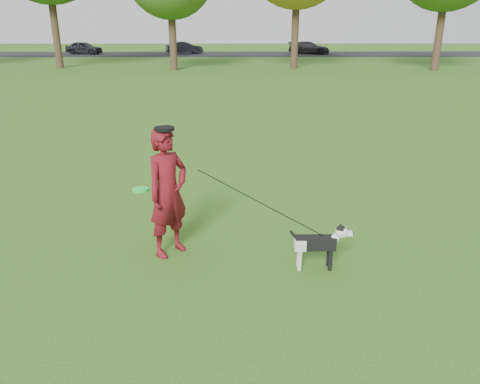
{
  "coord_description": "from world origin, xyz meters",
  "views": [
    {
      "loc": [
        -0.01,
        -6.19,
        3.21
      ],
      "look_at": [
        0.05,
        -0.12,
        0.95
      ],
      "focal_mm": 35.0,
      "sensor_mm": 36.0,
      "label": 1
    }
  ],
  "objects_px": {
    "dog": "(320,242)",
    "man": "(168,193)",
    "car_right": "(309,48)",
    "car_mid": "(184,48)",
    "car_left": "(84,48)"
  },
  "relations": [
    {
      "from": "dog",
      "to": "man",
      "type": "bearing_deg",
      "value": 166.72
    },
    {
      "from": "man",
      "to": "car_right",
      "type": "distance_m",
      "value": 40.87
    },
    {
      "from": "car_mid",
      "to": "car_right",
      "type": "distance_m",
      "value": 11.83
    },
    {
      "from": "dog",
      "to": "car_mid",
      "type": "distance_m",
      "value": 41.0
    },
    {
      "from": "man",
      "to": "car_left",
      "type": "relative_size",
      "value": 0.55
    },
    {
      "from": "man",
      "to": "dog",
      "type": "relative_size",
      "value": 2.15
    },
    {
      "from": "dog",
      "to": "car_left",
      "type": "xyz_separation_m",
      "value": [
        -15.36,
        40.57,
        0.2
      ]
    },
    {
      "from": "man",
      "to": "dog",
      "type": "height_order",
      "value": "man"
    },
    {
      "from": "dog",
      "to": "car_mid",
      "type": "height_order",
      "value": "car_mid"
    },
    {
      "from": "man",
      "to": "car_left",
      "type": "xyz_separation_m",
      "value": [
        -13.28,
        40.08,
        -0.33
      ]
    },
    {
      "from": "car_right",
      "to": "car_mid",
      "type": "bearing_deg",
      "value": 108.13
    },
    {
      "from": "car_left",
      "to": "car_mid",
      "type": "relative_size",
      "value": 0.99
    },
    {
      "from": "man",
      "to": "car_left",
      "type": "distance_m",
      "value": 42.22
    },
    {
      "from": "car_mid",
      "to": "car_right",
      "type": "xyz_separation_m",
      "value": [
        11.83,
        0.0,
        0.0
      ]
    },
    {
      "from": "dog",
      "to": "car_mid",
      "type": "relative_size",
      "value": 0.25
    }
  ]
}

